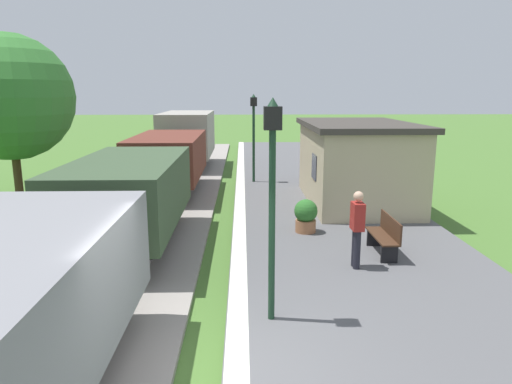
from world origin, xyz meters
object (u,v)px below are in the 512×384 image
lamp_post_near (272,171)px  bench_near_hut (385,235)px  person_waiting (357,226)px  lamp_post_far (254,122)px  station_hut (356,162)px  freight_train (156,169)px  tree_trackside_far (9,97)px  bench_down_platform (320,170)px  potted_planter (306,215)px

lamp_post_near → bench_near_hut: bearing=47.5°
person_waiting → lamp_post_far: 10.40m
station_hut → lamp_post_far: bearing=131.2°
person_waiting → station_hut: bearing=-104.3°
freight_train → tree_trackside_far: bearing=170.0°
bench_down_platform → tree_trackside_far: tree_trackside_far is taller
bench_down_platform → lamp_post_far: lamp_post_far is taller
station_hut → lamp_post_near: (-3.43, -8.48, 1.15)m
freight_train → station_hut: size_ratio=4.48×
bench_near_hut → person_waiting: person_waiting is taller
freight_train → potted_planter: 5.71m
bench_down_platform → lamp_post_far: (-2.89, -0.20, 2.08)m
bench_near_hut → lamp_post_near: lamp_post_near is taller
station_hut → bench_near_hut: 5.43m
lamp_post_far → station_hut: bearing=-48.8°
bench_near_hut → tree_trackside_far: size_ratio=0.25×
bench_near_hut → lamp_post_far: lamp_post_far is taller
freight_train → bench_near_hut: freight_train is taller
bench_down_platform → potted_planter: bearing=-102.2°
freight_train → lamp_post_far: size_ratio=7.03×
potted_planter → person_waiting: bearing=-74.4°
person_waiting → potted_planter: person_waiting is taller
lamp_post_far → tree_trackside_far: size_ratio=0.62×
station_hut → lamp_post_near: size_ratio=1.57×
person_waiting → bench_down_platform: bearing=-96.2°
potted_planter → tree_trackside_far: size_ratio=0.15×
station_hut → lamp_post_far: 5.33m
station_hut → tree_trackside_far: bearing=176.8°
lamp_post_near → tree_trackside_far: size_ratio=0.62×
bench_near_hut → potted_planter: 2.46m
lamp_post_far → tree_trackside_far: bearing=-158.9°
person_waiting → lamp_post_near: bearing=48.0°
lamp_post_near → lamp_post_far: (0.00, 12.39, 0.00)m
lamp_post_near → lamp_post_far: size_ratio=1.00×
tree_trackside_far → potted_planter: bearing=-23.3°
freight_train → tree_trackside_far: 5.65m
station_hut → bench_near_hut: (-0.54, -5.32, -0.93)m
freight_train → potted_planter: (4.62, -3.27, -0.76)m
freight_train → bench_down_platform: 7.65m
person_waiting → lamp_post_far: bearing=-80.0°
bench_near_hut → potted_planter: potted_planter is taller
bench_near_hut → bench_down_platform: bearing=90.0°
bench_near_hut → tree_trackside_far: (-11.31, 5.99, 3.12)m
bench_down_platform → potted_planter: (-1.64, -7.61, 0.00)m
potted_planter → tree_trackside_far: bearing=156.7°
potted_planter → station_hut: bearing=58.0°
station_hut → lamp_post_far: size_ratio=1.57×
person_waiting → tree_trackside_far: bearing=-34.5°
freight_train → potted_planter: size_ratio=28.38×
bench_down_platform → tree_trackside_far: (-11.31, -3.45, 3.12)m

